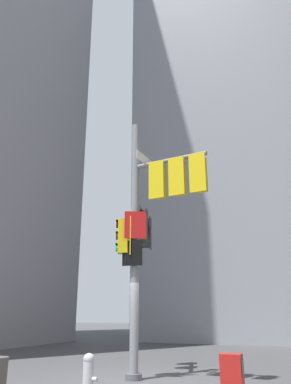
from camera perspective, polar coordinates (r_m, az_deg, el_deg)
name	(u,v)px	position (r m, az deg, el deg)	size (l,w,h in m)	color
ground	(134,380)	(11.19, -1.78, -26.30)	(120.00, 120.00, 0.00)	#474749
building_mid_block	(267,140)	(35.01, 17.67, 7.40)	(17.72, 17.72, 32.10)	#9399A3
signal_pole_assembly	(149,219)	(11.55, 0.55, -4.03)	(3.18, 3.14, 7.46)	gray
fire_hydrant	(88,375)	(8.82, -8.56, -25.42)	(0.33, 0.23, 0.88)	silver
newspaper_box	(232,376)	(8.98, 12.86, -25.24)	(0.45, 0.36, 0.86)	red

